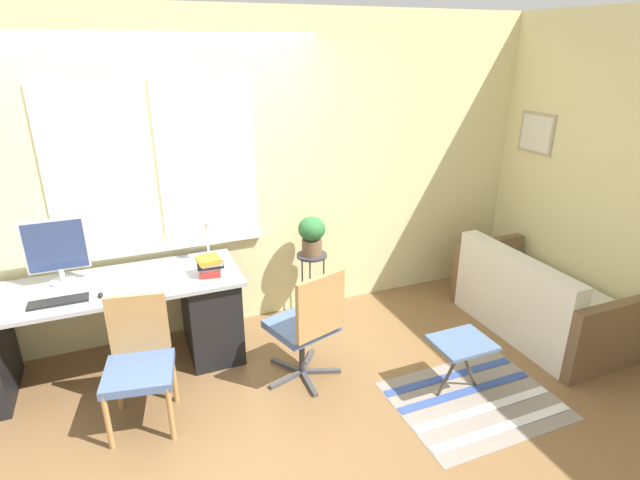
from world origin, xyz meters
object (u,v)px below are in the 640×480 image
(book_stack, at_px, (210,266))
(office_chair_swivel, at_px, (308,324))
(monitor, at_px, (57,250))
(folding_stool, at_px, (462,346))
(mouse, at_px, (100,295))
(desk_chair_wooden, at_px, (139,360))
(couch_loveseat, at_px, (535,303))
(plant_stand, at_px, (312,262))
(keyboard, at_px, (59,302))
(desk_lamp, at_px, (207,232))
(potted_plant, at_px, (312,234))

(book_stack, relative_size, office_chair_swivel, 0.23)
(monitor, height_order, folding_stool, monitor)
(mouse, bearing_deg, office_chair_swivel, -19.31)
(desk_chair_wooden, bearing_deg, couch_loveseat, 7.74)
(office_chair_swivel, relative_size, plant_stand, 1.43)
(keyboard, height_order, office_chair_swivel, office_chair_swivel)
(mouse, height_order, desk_lamp, desk_lamp)
(monitor, xyz_separation_m, potted_plant, (2.00, 0.01, -0.16))
(desk_lamp, distance_m, book_stack, 0.32)
(keyboard, xyz_separation_m, folding_stool, (2.62, -1.05, -0.37))
(potted_plant, bearing_deg, couch_loveseat, -28.11)
(office_chair_swivel, bearing_deg, desk_chair_wooden, -18.34)
(keyboard, bearing_deg, desk_lamp, 16.10)
(desk_lamp, distance_m, office_chair_swivel, 1.11)
(mouse, xyz_separation_m, folding_stool, (2.35, -1.04, -0.38))
(keyboard, bearing_deg, couch_loveseat, -9.03)
(monitor, relative_size, mouse, 8.08)
(couch_loveseat, distance_m, potted_plant, 2.08)
(plant_stand, bearing_deg, mouse, -168.33)
(folding_stool, bearing_deg, book_stack, 144.65)
(desk_chair_wooden, bearing_deg, plant_stand, 37.63)
(monitor, distance_m, desk_chair_wooden, 1.08)
(potted_plant, bearing_deg, keyboard, -170.36)
(couch_loveseat, height_order, potted_plant, potted_plant)
(desk_chair_wooden, height_order, couch_loveseat, desk_chair_wooden)
(keyboard, height_order, mouse, mouse)
(mouse, relative_size, folding_stool, 0.14)
(office_chair_swivel, bearing_deg, folding_stool, 133.43)
(keyboard, xyz_separation_m, couch_loveseat, (3.77, -0.60, -0.49))
(monitor, height_order, couch_loveseat, monitor)
(couch_loveseat, bearing_deg, mouse, 80.58)
(desk_chair_wooden, bearing_deg, monitor, 129.12)
(potted_plant, bearing_deg, office_chair_swivel, -113.41)
(mouse, distance_m, desk_chair_wooden, 0.58)
(book_stack, bearing_deg, desk_chair_wooden, -138.47)
(book_stack, height_order, office_chair_swivel, office_chair_swivel)
(keyboard, bearing_deg, book_stack, 3.00)
(monitor, xyz_separation_m, desk_lamp, (1.09, -0.02, -0.01))
(plant_stand, height_order, potted_plant, potted_plant)
(office_chair_swivel, height_order, plant_stand, office_chair_swivel)
(potted_plant, bearing_deg, desk_lamp, -178.42)
(monitor, bearing_deg, book_stack, -15.00)
(mouse, height_order, office_chair_swivel, office_chair_swivel)
(keyboard, distance_m, desk_lamp, 1.16)
(book_stack, xyz_separation_m, folding_stool, (1.56, -1.11, -0.44))
(office_chair_swivel, bearing_deg, book_stack, -60.26)
(plant_stand, relative_size, folding_stool, 1.50)
(mouse, relative_size, desk_lamp, 0.16)
(desk_lamp, height_order, office_chair_swivel, desk_lamp)
(mouse, distance_m, plant_stand, 1.79)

